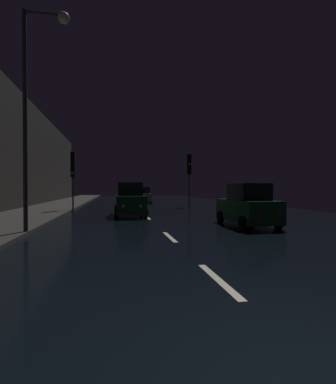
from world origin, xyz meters
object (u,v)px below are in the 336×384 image
at_px(traffic_light_far_right, 189,169).
at_px(car_approaching_headlights, 130,201).
at_px(car_parked_right_near, 247,206).
at_px(traffic_light_far_left, 73,169).
at_px(car_distant_taillights, 144,196).
at_px(streetlamp_overhead, 37,89).

height_order(traffic_light_far_right, car_approaching_headlights, traffic_light_far_right).
distance_m(traffic_light_far_right, car_parked_right_near, 14.19).
relative_size(traffic_light_far_left, car_distant_taillights, 1.20).
bearing_deg(streetlamp_overhead, car_distant_taillights, 74.79).
height_order(car_approaching_headlights, car_parked_right_near, car_approaching_headlights).
xyz_separation_m(traffic_light_far_right, car_distant_taillights, (-3.52, 8.26, -2.76)).
bearing_deg(traffic_light_far_right, car_distant_taillights, -169.94).
relative_size(traffic_light_far_left, car_parked_right_near, 1.14).
bearing_deg(car_parked_right_near, car_approaching_headlights, 41.49).
distance_m(streetlamp_overhead, car_distant_taillights, 24.65).
distance_m(traffic_light_far_left, car_approaching_headlights, 6.22).
distance_m(car_parked_right_near, car_distant_taillights, 22.33).
height_order(traffic_light_far_left, car_distant_taillights, traffic_light_far_left).
relative_size(car_parked_right_near, car_distant_taillights, 1.06).
bearing_deg(car_distant_taillights, traffic_light_far_right, -156.91).
xyz_separation_m(streetlamp_overhead, car_approaching_headlights, (3.85, 7.10, -4.51)).
xyz_separation_m(traffic_light_far_left, car_parked_right_near, (9.28, -10.02, -2.33)).
height_order(car_parked_right_near, car_distant_taillights, car_parked_right_near).
xyz_separation_m(streetlamp_overhead, car_distant_taillights, (6.35, 23.36, -4.62)).
xyz_separation_m(traffic_light_far_right, streetlamp_overhead, (-9.87, -15.11, 1.86)).
height_order(car_approaching_headlights, car_distant_taillights, car_approaching_headlights).
bearing_deg(traffic_light_far_left, car_distant_taillights, 150.31).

